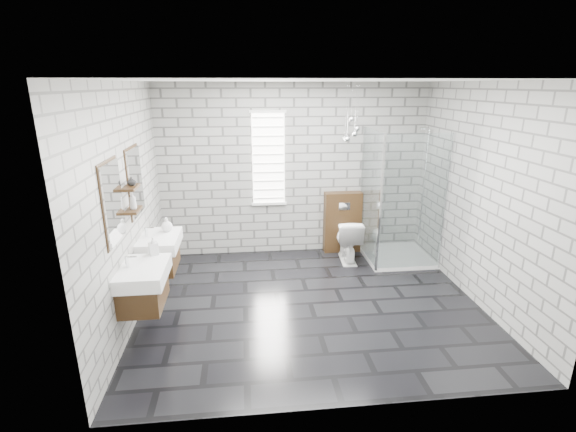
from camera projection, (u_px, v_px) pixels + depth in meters
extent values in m
cube|color=black|center=(310.00, 304.00, 5.30)|extent=(4.20, 3.60, 0.02)
cube|color=white|center=(314.00, 79.00, 4.48)|extent=(4.20, 3.60, 0.02)
cube|color=#999994|center=(294.00, 171.00, 6.61)|extent=(4.20, 0.02, 2.70)
cube|color=#999994|center=(351.00, 264.00, 3.18)|extent=(4.20, 0.02, 2.70)
cube|color=#999994|center=(127.00, 207.00, 4.68)|extent=(0.02, 3.60, 2.70)
cube|color=#999994|center=(482.00, 196.00, 5.11)|extent=(0.02, 3.60, 2.70)
cube|color=#3C2712|center=(144.00, 292.00, 4.43)|extent=(0.42, 0.62, 0.30)
cube|color=silver|center=(163.00, 289.00, 4.44)|extent=(0.02, 0.35, 0.01)
cube|color=white|center=(144.00, 273.00, 4.36)|extent=(0.47, 0.70, 0.15)
cylinder|color=silver|center=(127.00, 262.00, 4.30)|extent=(0.04, 0.04, 0.12)
cylinder|color=silver|center=(131.00, 257.00, 4.29)|extent=(0.10, 0.02, 0.02)
cube|color=white|center=(113.00, 202.00, 4.10)|extent=(0.03, 0.55, 0.80)
cube|color=#3C2712|center=(112.00, 202.00, 4.10)|extent=(0.01, 0.59, 0.84)
cube|color=#3C2712|center=(160.00, 258.00, 5.30)|extent=(0.42, 0.62, 0.30)
cube|color=silver|center=(175.00, 255.00, 5.31)|extent=(0.02, 0.35, 0.01)
cube|color=white|center=(160.00, 242.00, 5.23)|extent=(0.47, 0.70, 0.15)
cylinder|color=silver|center=(146.00, 232.00, 5.17)|extent=(0.04, 0.04, 0.12)
cylinder|color=silver|center=(150.00, 228.00, 5.16)|extent=(0.10, 0.02, 0.02)
cube|color=white|center=(135.00, 182.00, 4.97)|extent=(0.03, 0.55, 0.80)
cube|color=#3C2712|center=(134.00, 182.00, 4.97)|extent=(0.01, 0.59, 0.84)
cube|color=#3C2712|center=(133.00, 210.00, 4.65)|extent=(0.14, 0.30, 0.03)
cube|color=#3C2712|center=(131.00, 188.00, 4.57)|extent=(0.14, 0.30, 0.03)
cube|color=white|center=(268.00, 159.00, 6.48)|extent=(0.50, 0.02, 1.40)
cube|color=white|center=(268.00, 111.00, 6.25)|extent=(0.56, 0.04, 0.04)
cube|color=white|center=(269.00, 204.00, 6.69)|extent=(0.56, 0.04, 0.04)
cube|color=white|center=(269.00, 198.00, 6.65)|extent=(0.48, 0.01, 0.02)
cube|color=white|center=(269.00, 190.00, 6.61)|extent=(0.48, 0.01, 0.02)
cube|color=white|center=(269.00, 181.00, 6.57)|extent=(0.48, 0.01, 0.02)
cube|color=white|center=(269.00, 172.00, 6.53)|extent=(0.48, 0.01, 0.02)
cube|color=white|center=(269.00, 164.00, 6.48)|extent=(0.48, 0.01, 0.02)
cube|color=white|center=(268.00, 155.00, 6.44)|extent=(0.48, 0.01, 0.02)
cube|color=white|center=(268.00, 146.00, 6.40)|extent=(0.48, 0.01, 0.02)
cube|color=white|center=(268.00, 136.00, 6.36)|extent=(0.48, 0.01, 0.02)
cube|color=white|center=(268.00, 127.00, 6.31)|extent=(0.48, 0.01, 0.03)
cube|color=white|center=(268.00, 118.00, 6.27)|extent=(0.48, 0.01, 0.03)
cube|color=#3C2712|center=(342.00, 222.00, 6.84)|extent=(0.60, 0.20, 1.00)
cube|color=silver|center=(345.00, 206.00, 6.65)|extent=(0.18, 0.01, 0.12)
cube|color=white|center=(396.00, 256.00, 6.69)|extent=(1.00, 1.00, 0.06)
cube|color=silver|center=(414.00, 204.00, 5.92)|extent=(1.00, 0.01, 2.00)
cube|color=silver|center=(370.00, 197.00, 6.33)|extent=(0.01, 1.00, 2.00)
cube|color=silver|center=(380.00, 205.00, 5.87)|extent=(0.03, 0.03, 2.00)
cube|color=silver|center=(446.00, 203.00, 5.97)|extent=(0.03, 0.03, 2.00)
cylinder|color=silver|center=(424.00, 187.00, 6.60)|extent=(0.02, 0.02, 1.80)
cylinder|color=silver|center=(425.00, 128.00, 6.31)|extent=(0.14, 0.14, 0.02)
sphere|color=silver|center=(347.00, 139.00, 6.03)|extent=(0.09, 0.09, 0.09)
cylinder|color=silver|center=(348.00, 109.00, 5.90)|extent=(0.01, 0.01, 0.75)
sphere|color=silver|center=(355.00, 134.00, 6.07)|extent=(0.09, 0.09, 0.09)
cylinder|color=silver|center=(356.00, 106.00, 5.96)|extent=(0.01, 0.01, 0.69)
sphere|color=silver|center=(351.00, 119.00, 6.07)|extent=(0.09, 0.09, 0.09)
cylinder|color=silver|center=(352.00, 99.00, 5.98)|extent=(0.01, 0.01, 0.48)
sphere|color=silver|center=(345.00, 138.00, 6.15)|extent=(0.09, 0.09, 0.09)
cylinder|color=silver|center=(346.00, 109.00, 6.02)|extent=(0.01, 0.01, 0.75)
sphere|color=silver|center=(357.00, 129.00, 6.11)|extent=(0.09, 0.09, 0.09)
cylinder|color=silver|center=(358.00, 104.00, 6.00)|extent=(0.01, 0.01, 0.62)
imported|color=white|center=(348.00, 240.00, 6.51)|extent=(0.43, 0.69, 0.68)
imported|color=#B2B2B2|center=(153.00, 246.00, 4.62)|extent=(0.12, 0.13, 0.21)
imported|color=#B2B2B2|center=(167.00, 224.00, 5.35)|extent=(0.16, 0.16, 0.18)
imported|color=#B2B2B2|center=(133.00, 201.00, 4.61)|extent=(0.08, 0.08, 0.19)
imported|color=#B2B2B2|center=(131.00, 181.00, 4.58)|extent=(0.12, 0.12, 0.10)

